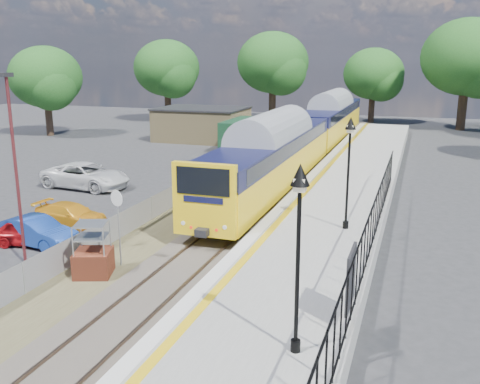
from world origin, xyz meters
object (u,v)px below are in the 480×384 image
at_px(carpark_lamp, 15,159).
at_px(car_yellow, 71,215).
at_px(brick_plinth, 93,251).
at_px(car_white, 86,176).
at_px(victorian_lamp_south, 299,216).
at_px(car_blue, 36,231).
at_px(train, 309,132).
at_px(car_red, 32,231).
at_px(victorian_lamp_north, 349,147).
at_px(speed_sign, 118,215).

relative_size(carpark_lamp, car_yellow, 1.95).
bearing_deg(brick_plinth, car_white, 125.47).
relative_size(victorian_lamp_south, brick_plinth, 2.24).
bearing_deg(car_blue, train, -10.18).
distance_m(train, car_white, 16.69).
height_order(car_red, car_yellow, car_red).
xyz_separation_m(carpark_lamp, car_yellow, (-1.21, 4.63, -3.57)).
bearing_deg(car_yellow, car_red, -174.63).
bearing_deg(carpark_lamp, car_blue, 116.74).
bearing_deg(car_white, brick_plinth, -140.15).
height_order(carpark_lamp, car_yellow, carpark_lamp).
height_order(carpark_lamp, car_red, carpark_lamp).
xyz_separation_m(victorian_lamp_south, carpark_lamp, (-11.69, 4.38, -0.19)).
relative_size(car_yellow, car_white, 0.68).
bearing_deg(victorian_lamp_south, car_red, 154.08).
relative_size(victorian_lamp_north, car_blue, 1.23).
height_order(speed_sign, carpark_lamp, carpark_lamp).
bearing_deg(car_white, car_yellow, -146.23).
bearing_deg(car_blue, victorian_lamp_north, -65.20).
bearing_deg(car_white, victorian_lamp_north, -104.79).
bearing_deg(car_white, victorian_lamp_south, -128.94).
distance_m(car_red, car_white, 10.21).
distance_m(brick_plinth, speed_sign, 1.61).
xyz_separation_m(victorian_lamp_south, car_blue, (-12.63, 6.23, -3.68)).
height_order(victorian_lamp_south, brick_plinth, victorian_lamp_south).
height_order(carpark_lamp, car_blue, carpark_lamp).
distance_m(victorian_lamp_south, carpark_lamp, 12.48).
height_order(brick_plinth, carpark_lamp, carpark_lamp).
distance_m(train, carpark_lamp, 24.50).
bearing_deg(car_red, car_yellow, -12.92).
bearing_deg(speed_sign, brick_plinth, -95.07).
xyz_separation_m(train, speed_sign, (-2.50, -22.75, -0.27)).
bearing_deg(speed_sign, carpark_lamp, -149.63).
bearing_deg(victorian_lamp_south, carpark_lamp, 159.48).
xyz_separation_m(brick_plinth, car_blue, (-4.18, 2.07, -0.37)).
xyz_separation_m(victorian_lamp_north, car_blue, (-12.43, -3.77, -3.68)).
relative_size(train, car_yellow, 10.98).
xyz_separation_m(speed_sign, car_red, (-4.88, 1.00, -1.48)).
height_order(victorian_lamp_south, victorian_lamp_north, same).
bearing_deg(car_white, train, -37.94).
bearing_deg(car_red, carpark_lamp, -161.09).
height_order(victorian_lamp_south, car_red, victorian_lamp_south).
bearing_deg(victorian_lamp_north, train, 106.40).
xyz_separation_m(victorian_lamp_north, speed_sign, (-7.80, -4.74, -2.22)).
bearing_deg(brick_plinth, speed_sign, 67.98).
relative_size(speed_sign, car_red, 0.87).
relative_size(speed_sign, car_blue, 0.81).
height_order(train, car_white, train).
distance_m(victorian_lamp_south, car_blue, 14.56).
bearing_deg(victorian_lamp_north, car_white, 160.84).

